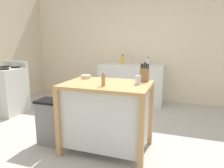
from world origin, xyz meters
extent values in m
plane|color=#ADA8A0|center=(0.00, 0.00, 0.00)|extent=(6.39, 6.39, 0.00)
cube|color=beige|center=(0.00, 2.45, 1.30)|extent=(5.39, 0.10, 2.60)
cube|color=tan|center=(0.22, -0.11, 0.88)|extent=(1.08, 0.74, 0.04)
cube|color=silver|center=(0.22, -0.11, 0.48)|extent=(0.98, 0.64, 0.76)
cube|color=tan|center=(-0.29, -0.45, 0.43)|extent=(0.06, 0.06, 0.86)
cube|color=tan|center=(0.73, -0.45, 0.43)|extent=(0.06, 0.06, 0.86)
cube|color=tan|center=(-0.29, 0.23, 0.43)|extent=(0.06, 0.06, 0.86)
cube|color=tan|center=(0.73, 0.23, 0.43)|extent=(0.06, 0.06, 0.86)
cube|color=olive|center=(0.64, 0.16, 0.98)|extent=(0.11, 0.09, 0.17)
cylinder|color=black|center=(0.60, 0.16, 1.10)|extent=(0.02, 0.02, 0.06)
cylinder|color=black|center=(0.62, 0.16, 1.09)|extent=(0.02, 0.02, 0.06)
cylinder|color=black|center=(0.64, 0.16, 1.10)|extent=(0.02, 0.02, 0.08)
cylinder|color=black|center=(0.66, 0.16, 1.10)|extent=(0.02, 0.02, 0.07)
cylinder|color=black|center=(0.68, 0.16, 1.09)|extent=(0.02, 0.02, 0.06)
cylinder|color=beige|center=(-0.17, 0.11, 0.92)|extent=(0.14, 0.14, 0.05)
cylinder|color=gray|center=(-0.17, 0.11, 0.94)|extent=(0.11, 0.11, 0.01)
cylinder|color=silver|center=(0.60, -0.05, 0.95)|extent=(0.07, 0.07, 0.11)
cylinder|color=#AD7F4C|center=(0.24, -0.29, 0.97)|extent=(0.04, 0.04, 0.15)
sphere|color=#99999E|center=(0.24, -0.29, 1.05)|extent=(0.03, 0.03, 0.03)
cube|color=slate|center=(-0.56, -0.20, 0.30)|extent=(0.34, 0.26, 0.60)
cube|color=black|center=(-0.56, -0.20, 0.61)|extent=(0.36, 0.28, 0.03)
cube|color=silver|center=(0.01, 2.10, 0.45)|extent=(1.46, 0.60, 0.90)
cube|color=silver|center=(0.01, 2.08, 0.88)|extent=(0.44, 0.36, 0.03)
cylinder|color=#B7BCC1|center=(0.01, 2.24, 1.01)|extent=(0.02, 0.02, 0.22)
cylinder|color=yellow|center=(-0.21, 2.11, 0.99)|extent=(0.07, 0.07, 0.19)
cylinder|color=black|center=(-0.21, 2.11, 1.10)|extent=(0.04, 0.04, 0.02)
cylinder|color=white|center=(0.36, 2.22, 0.97)|extent=(0.05, 0.05, 0.14)
cylinder|color=black|center=(0.36, 2.22, 1.05)|extent=(0.03, 0.03, 0.02)
cube|color=silver|center=(-2.15, 0.59, 0.45)|extent=(0.60, 0.60, 0.90)
cube|color=silver|center=(-2.15, 0.87, 0.96)|extent=(0.60, 0.04, 0.12)
cylinder|color=black|center=(-2.01, 0.45, 0.91)|extent=(0.18, 0.18, 0.02)
cylinder|color=black|center=(-2.29, 0.73, 0.91)|extent=(0.18, 0.18, 0.02)
cylinder|color=black|center=(-2.01, 0.73, 0.91)|extent=(0.18, 0.18, 0.02)
camera|label=1|loc=(1.08, -2.43, 1.40)|focal=32.59mm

